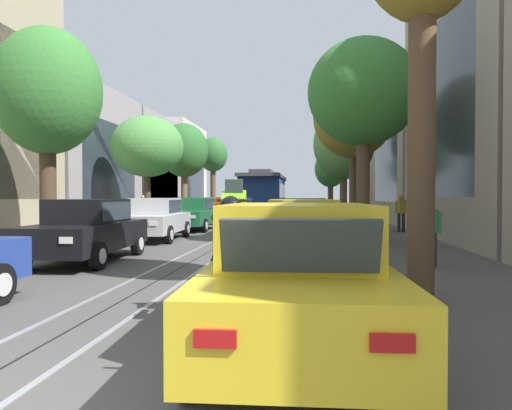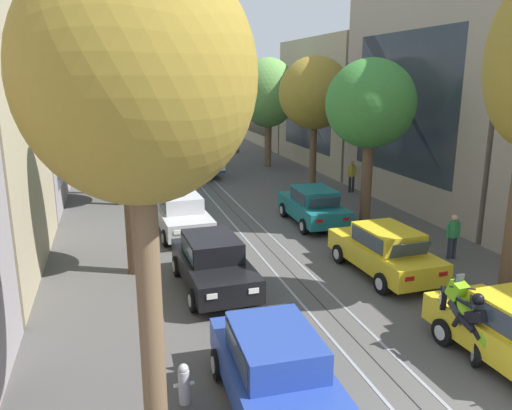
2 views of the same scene
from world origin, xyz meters
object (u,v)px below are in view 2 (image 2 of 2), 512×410
(street_tree_kerb_left_far, at_px, (110,92))
(fire_hydrant, at_px, (184,383))
(parked_car_orange_fifth_left, at_px, (158,168))
(street_tree_kerb_left_near, at_px, (137,80))
(pedestrian_on_right_pavement, at_px, (352,175))
(parked_car_silver_mid_left, at_px, (182,214))
(parked_car_teal_mid_right, at_px, (313,206))
(cable_car_trolley, at_px, (195,146))
(motorcycle_with_rider, at_px, (467,317))
(parked_car_black_second_left, at_px, (213,263))
(pedestrian_crossing_far, at_px, (453,234))
(parked_car_yellow_second_right, at_px, (385,251))
(street_tree_kerb_right_fourth, at_px, (268,93))
(street_tree_kerb_left_second, at_px, (127,125))
(street_tree_kerb_right_far, at_px, (236,107))
(street_tree_kerb_right_second, at_px, (371,105))
(street_tree_kerb_left_fourth, at_px, (112,104))
(parked_car_blue_near_left, at_px, (276,372))
(parked_car_green_fourth_left, at_px, (172,188))
(pedestrian_on_left_pavement, at_px, (92,176))
(street_tree_kerb_left_mid, at_px, (114,121))
(street_tree_kerb_right_mid, at_px, (315,93))

(street_tree_kerb_left_far, xyz_separation_m, fire_hydrant, (0.85, -32.69, -4.60))
(parked_car_orange_fifth_left, relative_size, street_tree_kerb_left_near, 0.54)
(street_tree_kerb_left_near, bearing_deg, pedestrian_on_right_pavement, 54.16)
(parked_car_silver_mid_left, bearing_deg, parked_car_teal_mid_right, -1.78)
(cable_car_trolley, relative_size, motorcycle_with_rider, 4.83)
(parked_car_black_second_left, relative_size, motorcycle_with_rider, 2.33)
(parked_car_black_second_left, xyz_separation_m, pedestrian_on_right_pavement, (9.84, 10.56, 0.18))
(parked_car_black_second_left, relative_size, pedestrian_crossing_far, 2.78)
(parked_car_yellow_second_right, height_order, street_tree_kerb_right_fourth, street_tree_kerb_right_fourth)
(motorcycle_with_rider, height_order, pedestrian_on_right_pavement, motorcycle_with_rider)
(parked_car_black_second_left, bearing_deg, street_tree_kerb_left_second, 138.75)
(parked_car_orange_fifth_left, bearing_deg, street_tree_kerb_right_far, 53.53)
(parked_car_silver_mid_left, distance_m, pedestrian_on_right_pavement, 11.12)
(street_tree_kerb_right_far, distance_m, pedestrian_crossing_far, 26.74)
(parked_car_yellow_second_right, bearing_deg, parked_car_orange_fifth_left, 107.85)
(street_tree_kerb_right_second, bearing_deg, street_tree_kerb_left_far, 113.36)
(pedestrian_crossing_far, bearing_deg, parked_car_silver_mid_left, 147.33)
(street_tree_kerb_left_fourth, distance_m, street_tree_kerb_left_far, 9.30)
(parked_car_teal_mid_right, xyz_separation_m, street_tree_kerb_right_far, (1.91, 21.22, 2.98))
(parked_car_blue_near_left, bearing_deg, street_tree_kerb_right_far, 77.27)
(parked_car_blue_near_left, xyz_separation_m, parked_car_green_fourth_left, (0.08, 16.64, 0.00))
(parked_car_orange_fifth_left, bearing_deg, street_tree_kerb_left_near, -95.50)
(parked_car_orange_fifth_left, height_order, pedestrian_on_left_pavement, pedestrian_on_left_pavement)
(parked_car_silver_mid_left, height_order, parked_car_orange_fifth_left, same)
(parked_car_black_second_left, xyz_separation_m, motorcycle_with_rider, (4.65, -5.38, 0.19))
(parked_car_yellow_second_right, distance_m, street_tree_kerb_left_fourth, 20.58)
(parked_car_black_second_left, height_order, street_tree_kerb_left_second, street_tree_kerb_left_second)
(street_tree_kerb_left_far, relative_size, fire_hydrant, 7.88)
(parked_car_orange_fifth_left, xyz_separation_m, street_tree_kerb_right_far, (7.43, 10.05, 2.98))
(street_tree_kerb_left_near, height_order, pedestrian_crossing_far, street_tree_kerb_left_near)
(pedestrian_on_left_pavement, bearing_deg, street_tree_kerb_left_fourth, 71.47)
(street_tree_kerb_left_mid, bearing_deg, street_tree_kerb_right_fourth, 39.01)
(street_tree_kerb_left_fourth, bearing_deg, parked_car_green_fourth_left, -71.10)
(parked_car_yellow_second_right, distance_m, street_tree_kerb_left_far, 29.32)
(parked_car_green_fourth_left, bearing_deg, street_tree_kerb_left_mid, 167.23)
(motorcycle_with_rider, height_order, fire_hydrant, motorcycle_with_rider)
(street_tree_kerb_left_far, relative_size, cable_car_trolley, 0.72)
(parked_car_silver_mid_left, distance_m, street_tree_kerb_left_near, 13.15)
(street_tree_kerb_right_second, xyz_separation_m, pedestrian_on_right_pavement, (2.43, 6.06, -4.09))
(parked_car_yellow_second_right, bearing_deg, street_tree_kerb_right_mid, 78.97)
(parked_car_green_fourth_left, bearing_deg, cable_car_trolley, 73.23)
(parked_car_blue_near_left, height_order, parked_car_yellow_second_right, same)
(parked_car_green_fourth_left, relative_size, street_tree_kerb_right_far, 0.82)
(street_tree_kerb_right_second, distance_m, street_tree_kerb_right_fourth, 15.18)
(street_tree_kerb_left_fourth, distance_m, street_tree_kerb_right_second, 16.84)
(parked_car_blue_near_left, distance_m, fire_hydrant, 1.82)
(parked_car_silver_mid_left, relative_size, street_tree_kerb_right_fourth, 0.59)
(street_tree_kerb_left_near, xyz_separation_m, pedestrian_crossing_far, (10.71, 6.32, -5.23))
(parked_car_silver_mid_left, bearing_deg, pedestrian_crossing_far, -32.67)
(street_tree_kerb_left_fourth, bearing_deg, street_tree_kerb_right_far, 41.05)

